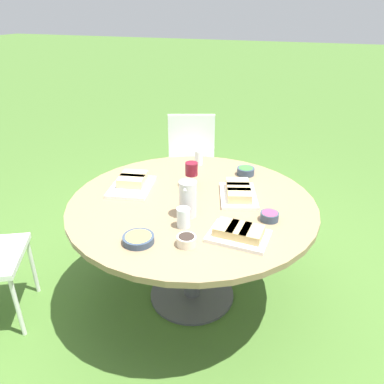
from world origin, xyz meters
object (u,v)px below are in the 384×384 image
object	(u,v)px
chair_near_left	(192,156)
wine_glass	(191,170)
dining_table	(192,214)
water_pitcher	(188,199)

from	to	relation	value
chair_near_left	wine_glass	world-z (taller)	wine_glass
dining_table	wine_glass	world-z (taller)	wine_glass
chair_near_left	water_pitcher	xyz separation A→B (m)	(1.40, 0.49, 0.32)
chair_near_left	water_pitcher	world-z (taller)	water_pitcher
water_pitcher	wine_glass	xyz separation A→B (m)	(-0.36, -0.11, 0.01)
dining_table	water_pitcher	world-z (taller)	water_pitcher
wine_glass	dining_table	bearing A→B (deg)	20.97
dining_table	water_pitcher	distance (m)	0.27
chair_near_left	wine_glass	bearing A→B (deg)	20.10
water_pitcher	wine_glass	size ratio (longest dim) A/B	1.26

